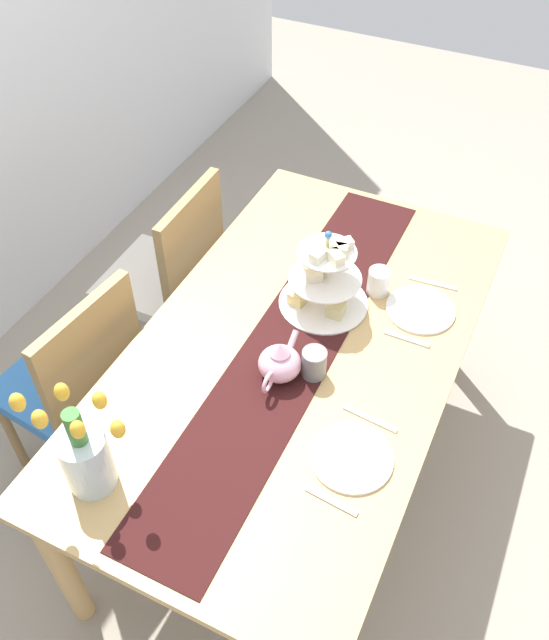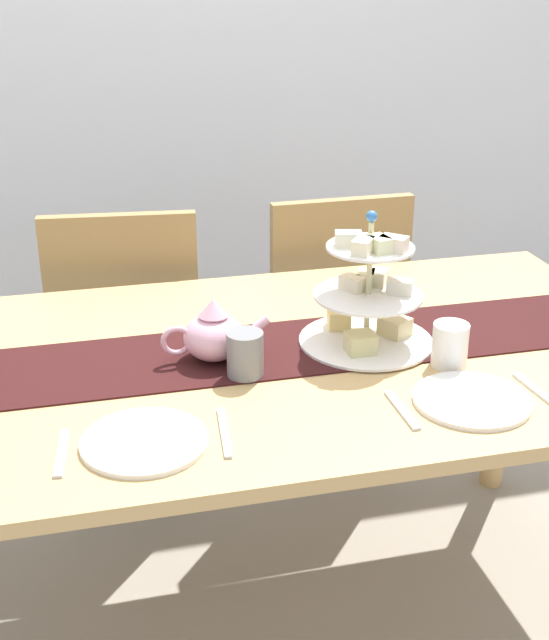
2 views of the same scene
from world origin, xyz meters
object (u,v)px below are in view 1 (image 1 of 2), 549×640
object	(u,v)px
tulip_vase	(85,454)
fork_left	(331,501)
dinner_plate_right	(420,310)
knife_right	(433,283)
knife_left	(370,419)
mug_white_text	(379,282)
mug_grey	(314,363)
tiered_cake_stand	(325,281)
teapot	(280,363)
chair_left	(78,380)
dining_table	(297,364)
chair_right	(171,273)
fork_right	(407,339)
dinner_plate_left	(352,457)

from	to	relation	value
tulip_vase	fork_left	distance (m)	0.64
dinner_plate_right	knife_right	size ratio (longest dim) A/B	1.35
knife_left	knife_right	distance (m)	0.64
knife_right	mug_white_text	xyz separation A→B (m)	(-0.12, 0.16, 0.04)
knife_left	mug_grey	xyz separation A→B (m)	(0.08, 0.21, 0.05)
tiered_cake_stand	teapot	bearing A→B (deg)	-179.79
chair_left	knife_left	distance (m)	1.05
chair_left	mug_white_text	xyz separation A→B (m)	(0.62, -0.86, 0.29)
fork_left	knife_right	world-z (taller)	same
dining_table	tiered_cake_stand	distance (m)	0.29
mug_grey	chair_right	bearing A→B (deg)	61.91
fork_left	dinner_plate_right	distance (m)	0.78
teapot	fork_right	world-z (taller)	teapot
teapot	dinner_plate_left	distance (m)	0.36
tiered_cake_stand	tulip_vase	xyz separation A→B (m)	(-0.89, 0.29, 0.02)
chair_right	dining_table	bearing A→B (deg)	-115.43
chair_left	dinner_plate_left	distance (m)	1.05
chair_right	knife_left	xyz separation A→B (m)	(-0.51, -1.02, 0.25)
dining_table	knife_left	bearing A→B (deg)	-119.88
teapot	fork_right	xyz separation A→B (m)	(0.31, -0.30, -0.06)
chair_left	fork_right	size ratio (longest dim) A/B	6.07
fork_right	knife_right	xyz separation A→B (m)	(0.29, 0.00, 0.00)
fork_right	mug_grey	bearing A→B (deg)	140.77
dining_table	fork_right	distance (m)	0.36
fork_right	mug_grey	size ratio (longest dim) A/B	1.58
knife_right	tiered_cake_stand	bearing A→B (deg)	129.76
fork_right	dinner_plate_right	bearing A→B (deg)	0.00
chair_left	tiered_cake_stand	distance (m)	0.93
chair_left	chair_right	bearing A→B (deg)	-0.04
knife_left	tulip_vase	bearing A→B (deg)	130.41
chair_left	knife_left	size ratio (longest dim) A/B	5.35
dining_table	mug_grey	world-z (taller)	mug_grey
chair_left	mug_white_text	bearing A→B (deg)	-54.09
knife_left	dinner_plate_right	bearing A→B (deg)	0.00
dinner_plate_right	chair_left	bearing A→B (deg)	120.41
chair_left	dinner_plate_right	size ratio (longest dim) A/B	3.96
knife_right	mug_white_text	distance (m)	0.21
dinner_plate_left	mug_grey	world-z (taller)	mug_grey
dining_table	dinner_plate_left	distance (m)	0.45
chair_left	teapot	world-z (taller)	chair_left
dining_table	chair_right	size ratio (longest dim) A/B	1.92
fork_left	fork_right	world-z (taller)	same
knife_right	mug_white_text	size ratio (longest dim) A/B	1.79
dining_table	chair_right	distance (m)	0.80
dinner_plate_left	mug_grey	size ratio (longest dim) A/B	2.42
chair_left	mug_white_text	size ratio (longest dim) A/B	9.58
dinner_plate_left	knife_right	distance (m)	0.78
chair_left	tulip_vase	distance (m)	0.69
knife_left	knife_right	size ratio (longest dim) A/B	1.00
fork_right	mug_white_text	distance (m)	0.24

